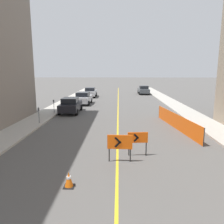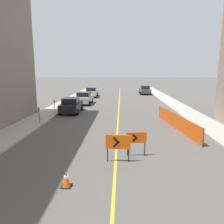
{
  "view_description": "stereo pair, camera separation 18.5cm",
  "coord_description": "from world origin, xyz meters",
  "px_view_note": "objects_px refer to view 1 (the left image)",
  "views": [
    {
      "loc": [
        0.04,
        3.79,
        4.3
      ],
      "look_at": [
        -0.48,
        21.27,
        1.0
      ],
      "focal_mm": 35.0,
      "sensor_mm": 36.0,
      "label": 1
    },
    {
      "loc": [
        0.23,
        3.79,
        4.3
      ],
      "look_at": [
        -0.48,
        21.27,
        1.0
      ],
      "focal_mm": 35.0,
      "sensor_mm": 36.0,
      "label": 2
    }
  ],
  "objects_px": {
    "traffic_cone_fifth": "(69,180)",
    "parking_meter_far_curb": "(54,104)",
    "parked_car_curb_mid": "(83,98)",
    "parked_car_curb_far": "(90,92)",
    "arrow_barricade_primary": "(120,143)",
    "parking_meter_near_curb": "(39,112)",
    "parked_car_opposite_side": "(144,90)",
    "arrow_barricade_secondary": "(138,139)",
    "parked_car_curb_near": "(71,105)"
  },
  "relations": [
    {
      "from": "traffic_cone_fifth",
      "to": "parking_meter_near_curb",
      "type": "bearing_deg",
      "value": 115.63
    },
    {
      "from": "traffic_cone_fifth",
      "to": "parked_car_curb_mid",
      "type": "distance_m",
      "value": 20.92
    },
    {
      "from": "parked_car_curb_mid",
      "to": "parking_meter_far_curb",
      "type": "bearing_deg",
      "value": -102.77
    },
    {
      "from": "parked_car_opposite_side",
      "to": "parking_meter_far_curb",
      "type": "height_order",
      "value": "parked_car_opposite_side"
    },
    {
      "from": "traffic_cone_fifth",
      "to": "arrow_barricade_secondary",
      "type": "distance_m",
      "value": 4.31
    },
    {
      "from": "traffic_cone_fifth",
      "to": "parked_car_curb_far",
      "type": "distance_m",
      "value": 28.84
    },
    {
      "from": "arrow_barricade_primary",
      "to": "parked_car_curb_mid",
      "type": "relative_size",
      "value": 0.3
    },
    {
      "from": "arrow_barricade_primary",
      "to": "arrow_barricade_secondary",
      "type": "height_order",
      "value": "arrow_barricade_primary"
    },
    {
      "from": "parked_car_curb_mid",
      "to": "parked_car_curb_far",
      "type": "distance_m",
      "value": 7.97
    },
    {
      "from": "traffic_cone_fifth",
      "to": "parking_meter_far_curb",
      "type": "relative_size",
      "value": 0.44
    },
    {
      "from": "arrow_barricade_primary",
      "to": "parking_meter_far_curb",
      "type": "height_order",
      "value": "parking_meter_far_curb"
    },
    {
      "from": "parked_car_curb_mid",
      "to": "parking_meter_far_curb",
      "type": "relative_size",
      "value": 3.18
    },
    {
      "from": "arrow_barricade_secondary",
      "to": "parked_car_curb_mid",
      "type": "height_order",
      "value": "parked_car_curb_mid"
    },
    {
      "from": "parked_car_curb_mid",
      "to": "arrow_barricade_secondary",
      "type": "bearing_deg",
      "value": -70.61
    },
    {
      "from": "parked_car_curb_mid",
      "to": "arrow_barricade_primary",
      "type": "bearing_deg",
      "value": -73.97
    },
    {
      "from": "parked_car_curb_near",
      "to": "parked_car_opposite_side",
      "type": "bearing_deg",
      "value": 61.07
    },
    {
      "from": "parked_car_curb_far",
      "to": "traffic_cone_fifth",
      "type": "bearing_deg",
      "value": -85.97
    },
    {
      "from": "traffic_cone_fifth",
      "to": "arrow_barricade_primary",
      "type": "height_order",
      "value": "arrow_barricade_primary"
    },
    {
      "from": "parked_car_curb_far",
      "to": "parking_meter_near_curb",
      "type": "xyz_separation_m",
      "value": [
        -1.73,
        -19.16,
        0.25
      ]
    },
    {
      "from": "arrow_barricade_secondary",
      "to": "parked_car_opposite_side",
      "type": "height_order",
      "value": "parked_car_opposite_side"
    },
    {
      "from": "parked_car_curb_near",
      "to": "parking_meter_near_curb",
      "type": "relative_size",
      "value": 3.37
    },
    {
      "from": "traffic_cone_fifth",
      "to": "parked_car_curb_mid",
      "type": "relative_size",
      "value": 0.14
    },
    {
      "from": "parked_car_curb_far",
      "to": "parked_car_opposite_side",
      "type": "relative_size",
      "value": 1.0
    },
    {
      "from": "traffic_cone_fifth",
      "to": "parked_car_curb_mid",
      "type": "bearing_deg",
      "value": 97.59
    },
    {
      "from": "traffic_cone_fifth",
      "to": "arrow_barricade_primary",
      "type": "xyz_separation_m",
      "value": [
        1.92,
        2.4,
        0.64
      ]
    },
    {
      "from": "parked_car_curb_mid",
      "to": "parked_car_opposite_side",
      "type": "distance_m",
      "value": 15.78
    },
    {
      "from": "arrow_barricade_secondary",
      "to": "parking_meter_near_curb",
      "type": "distance_m",
      "value": 9.76
    },
    {
      "from": "parked_car_curb_near",
      "to": "parked_car_opposite_side",
      "type": "xyz_separation_m",
      "value": [
        9.65,
        18.75,
        0.0
      ]
    },
    {
      "from": "parking_meter_far_curb",
      "to": "parking_meter_near_curb",
      "type": "bearing_deg",
      "value": -90.0
    },
    {
      "from": "traffic_cone_fifth",
      "to": "parked_car_opposite_side",
      "type": "distance_m",
      "value": 34.12
    },
    {
      "from": "arrow_barricade_secondary",
      "to": "parked_car_curb_near",
      "type": "height_order",
      "value": "parked_car_curb_near"
    },
    {
      "from": "parked_car_curb_near",
      "to": "parked_car_curb_mid",
      "type": "bearing_deg",
      "value": 84.89
    },
    {
      "from": "arrow_barricade_primary",
      "to": "parked_car_curb_far",
      "type": "height_order",
      "value": "parked_car_curb_far"
    },
    {
      "from": "parked_car_opposite_side",
      "to": "parked_car_curb_mid",
      "type": "bearing_deg",
      "value": -126.99
    },
    {
      "from": "parked_car_curb_near",
      "to": "parked_car_curb_mid",
      "type": "xyz_separation_m",
      "value": [
        0.36,
        5.99,
        0.0
      ]
    },
    {
      "from": "arrow_barricade_primary",
      "to": "parking_meter_near_curb",
      "type": "relative_size",
      "value": 1.02
    },
    {
      "from": "arrow_barricade_primary",
      "to": "parked_car_opposite_side",
      "type": "distance_m",
      "value": 31.43
    },
    {
      "from": "parking_meter_far_curb",
      "to": "traffic_cone_fifth",
      "type": "bearing_deg",
      "value": -71.54
    },
    {
      "from": "traffic_cone_fifth",
      "to": "parking_meter_far_curb",
      "type": "xyz_separation_m",
      "value": [
        -4.57,
        13.71,
        0.81
      ]
    },
    {
      "from": "arrow_barricade_primary",
      "to": "parking_meter_near_curb",
      "type": "distance_m",
      "value": 9.65
    },
    {
      "from": "traffic_cone_fifth",
      "to": "parked_car_opposite_side",
      "type": "relative_size",
      "value": 0.14
    },
    {
      "from": "parked_car_curb_mid",
      "to": "traffic_cone_fifth",
      "type": "bearing_deg",
      "value": -80.72
    },
    {
      "from": "traffic_cone_fifth",
      "to": "arrow_barricade_secondary",
      "type": "bearing_deg",
      "value": 48.29
    },
    {
      "from": "arrow_barricade_secondary",
      "to": "parking_meter_near_curb",
      "type": "bearing_deg",
      "value": 134.6
    },
    {
      "from": "parked_car_curb_mid",
      "to": "parked_car_curb_far",
      "type": "relative_size",
      "value": 1.0
    },
    {
      "from": "traffic_cone_fifth",
      "to": "arrow_barricade_secondary",
      "type": "relative_size",
      "value": 0.48
    },
    {
      "from": "arrow_barricade_secondary",
      "to": "parking_meter_near_curb",
      "type": "height_order",
      "value": "parking_meter_near_curb"
    },
    {
      "from": "arrow_barricade_primary",
      "to": "parked_car_curb_near",
      "type": "relative_size",
      "value": 0.3
    },
    {
      "from": "arrow_barricade_primary",
      "to": "parking_meter_near_curb",
      "type": "bearing_deg",
      "value": 134.58
    },
    {
      "from": "arrow_barricade_secondary",
      "to": "parking_meter_far_curb",
      "type": "relative_size",
      "value": 0.91
    }
  ]
}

